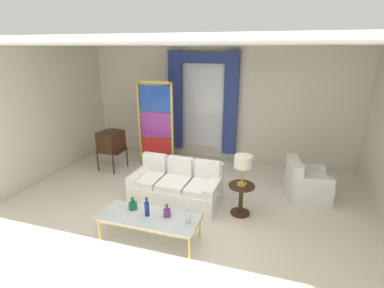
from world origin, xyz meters
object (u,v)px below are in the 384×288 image
object	(u,v)px
table_lamp_brass	(243,163)
couch_white_long	(177,186)
stained_glass_divider	(156,127)
coffee_table	(149,218)
vintage_tv	(111,142)
bottle_ruby_flask	(147,208)
armchair_white	(305,184)
bottle_blue_decanter	(188,216)
bottle_crystal_tall	(167,212)
bottle_amber_squat	(133,205)
round_side_table	(241,197)
peacock_figurine	(163,164)

from	to	relation	value
table_lamp_brass	couch_white_long	bearing A→B (deg)	172.87
couch_white_long	stained_glass_divider	size ratio (longest dim) A/B	0.82
coffee_table	vintage_tv	bearing A→B (deg)	132.50
bottle_ruby_flask	armchair_white	world-z (taller)	armchair_white
couch_white_long	armchair_white	size ratio (longest dim) A/B	1.92
bottle_blue_decanter	vintage_tv	xyz separation A→B (m)	(-2.78, 2.32, 0.20)
bottle_crystal_tall	table_lamp_brass	world-z (taller)	table_lamp_brass
bottle_ruby_flask	armchair_white	distance (m)	3.37
bottle_blue_decanter	table_lamp_brass	world-z (taller)	table_lamp_brass
bottle_amber_squat	round_side_table	distance (m)	1.96
peacock_figurine	round_side_table	distance (m)	2.51
bottle_amber_squat	stained_glass_divider	size ratio (longest dim) A/B	0.10
coffee_table	peacock_figurine	size ratio (longest dim) A/B	2.66
couch_white_long	armchair_white	bearing A→B (deg)	19.99
couch_white_long	bottle_amber_squat	world-z (taller)	couch_white_long
couch_white_long	vintage_tv	bearing A→B (deg)	154.91
stained_glass_divider	bottle_amber_squat	bearing A→B (deg)	-73.96
coffee_table	armchair_white	bearing A→B (deg)	42.16
bottle_blue_decanter	peacock_figurine	xyz separation A→B (m)	(-1.46, 2.51, -0.31)
couch_white_long	armchair_white	world-z (taller)	couch_white_long
bottle_amber_squat	stained_glass_divider	xyz separation A→B (m)	(-0.79, 2.75, 0.57)
vintage_tv	round_side_table	xyz separation A→B (m)	(3.43, -1.16, -0.37)
bottle_crystal_tall	vintage_tv	world-z (taller)	vintage_tv
armchair_white	peacock_figurine	distance (m)	3.31
couch_white_long	peacock_figurine	bearing A→B (deg)	124.25
table_lamp_brass	coffee_table	bearing A→B (deg)	-137.86
couch_white_long	armchair_white	xyz separation A→B (m)	(2.49, 0.91, -0.02)
coffee_table	bottle_blue_decanter	size ratio (longest dim) A/B	5.28
couch_white_long	peacock_figurine	xyz separation A→B (m)	(-0.81, 1.18, -0.08)
couch_white_long	bottle_ruby_flask	xyz separation A→B (m)	(-0.03, -1.32, 0.24)
vintage_tv	peacock_figurine	size ratio (longest dim) A/B	2.24
bottle_ruby_flask	stained_glass_divider	bearing A→B (deg)	111.11
bottle_ruby_flask	table_lamp_brass	xyz separation A→B (m)	(1.34, 1.16, 0.48)
peacock_figurine	vintage_tv	bearing A→B (deg)	-171.82
couch_white_long	bottle_ruby_flask	distance (m)	1.34
bottle_blue_decanter	stained_glass_divider	size ratio (longest dim) A/B	0.14
bottle_crystal_tall	bottle_ruby_flask	xyz separation A→B (m)	(-0.31, -0.07, 0.06)
armchair_white	stained_glass_divider	size ratio (longest dim) A/B	0.42
bottle_ruby_flask	peacock_figurine	xyz separation A→B (m)	(-0.78, 2.50, -0.32)
table_lamp_brass	bottle_crystal_tall	bearing A→B (deg)	-133.53
stained_glass_divider	table_lamp_brass	xyz separation A→B (m)	(2.45, -1.71, -0.03)
coffee_table	armchair_white	distance (m)	3.34
bottle_crystal_tall	table_lamp_brass	xyz separation A→B (m)	(1.03, 1.08, 0.54)
bottle_crystal_tall	armchair_white	xyz separation A→B (m)	(2.21, 2.15, -0.20)
bottle_amber_squat	table_lamp_brass	size ratio (longest dim) A/B	0.39
bottle_amber_squat	armchair_white	world-z (taller)	armchair_white
couch_white_long	bottle_blue_decanter	xyz separation A→B (m)	(0.66, -1.32, 0.22)
vintage_tv	stained_glass_divider	world-z (taller)	stained_glass_divider
couch_white_long	bottle_ruby_flask	bearing A→B (deg)	-91.33
bottle_crystal_tall	bottle_amber_squat	world-z (taller)	same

